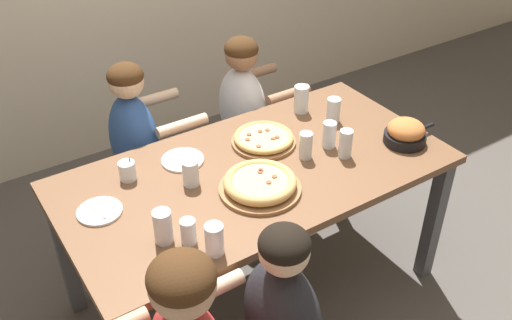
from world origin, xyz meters
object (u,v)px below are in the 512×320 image
Objects in this scene: drinking_glass_e at (188,233)px; drinking_glass_g at (163,228)px; drinking_glass_b at (214,241)px; skillet_bowl at (406,133)px; empty_plate_a at (183,160)px; drinking_glass_h at (191,174)px; diner_far_midleft at (139,168)px; drinking_glass_c at (329,135)px; drinking_glass_i at (306,147)px; pizza_board_second at (260,184)px; drinking_glass_d at (301,99)px; cocktail_glass_blue at (127,172)px; empty_plate_b at (100,211)px; drinking_glass_a at (333,111)px; pizza_board_main at (264,139)px; drinking_glass_f at (345,145)px; diner_far_midright at (243,133)px.

drinking_glass_e is 0.10m from drinking_glass_g.
skillet_bowl is at bearing 7.91° from drinking_glass_b.
drinking_glass_h is (-0.05, -0.18, 0.05)m from empty_plate_a.
diner_far_midleft is (-0.06, 0.44, -0.29)m from empty_plate_a.
drinking_glass_c and drinking_glass_i have the same top height.
drinking_glass_d is at bearing 39.00° from pizza_board_second.
cocktail_glass_blue is at bearing 159.90° from skillet_bowl.
cocktail_glass_blue is at bearing -176.31° from drinking_glass_d.
drinking_glass_c is at bearing -6.58° from empty_plate_b.
diner_far_midleft is (-0.90, 0.54, -0.34)m from drinking_glass_a.
empty_plate_a is at bearing 74.80° from drinking_glass_h.
pizza_board_second is 2.84× the size of drinking_glass_a.
drinking_glass_b is at bearing -137.43° from pizza_board_main.
drinking_glass_g is at bearing 128.59° from drinking_glass_b.
empty_plate_b is at bearing -34.12° from diner_far_midleft.
drinking_glass_c is 1.10× the size of drinking_glass_h.
drinking_glass_e is 0.75× the size of drinking_glass_f.
drinking_glass_i is at bearing -64.97° from pizza_board_main.
drinking_glass_a reaches higher than skillet_bowl.
pizza_board_second is at bearing -166.79° from drinking_glass_c.
pizza_board_second is 0.43m from drinking_glass_e.
drinking_glass_d reaches higher than cocktail_glass_blue.
drinking_glass_h is at bearing -174.61° from drinking_glass_a.
empty_plate_b is 1.16m from drinking_glass_f.
empty_plate_a is at bearing 173.28° from drinking_glass_a.
empty_plate_b is at bearing 159.47° from pizza_board_second.
pizza_board_main is 0.40m from drinking_glass_f.
drinking_glass_d is at bearing 10.32° from empty_plate_b.
drinking_glass_i is at bearing -8.50° from empty_plate_b.
drinking_glass_f is at bearing 41.36° from diner_far_midleft.
pizza_board_second is 0.71m from drinking_glass_a.
drinking_glass_g reaches higher than drinking_glass_b.
empty_plate_b is at bearing -177.82° from drinking_glass_a.
pizza_board_main is at bearing -21.48° from diner_far_midright.
skillet_bowl is at bearing -20.10° from cocktail_glass_blue.
drinking_glass_h reaches higher than drinking_glass_e.
empty_plate_b is at bearing -169.68° from drinking_glass_d.
diner_far_midleft is at bearing 79.89° from drinking_glass_e.
pizza_board_second is at bearing -42.04° from drinking_glass_h.
drinking_glass_g is 1.20× the size of drinking_glass_h.
skillet_bowl reaches higher than pizza_board_main.
drinking_glass_c is at bearing 5.62° from drinking_glass_i.
drinking_glass_h is at bearing -167.66° from pizza_board_main.
diner_far_midright reaches higher than drinking_glass_g.
drinking_glass_b is 0.88m from drinking_glass_f.
drinking_glass_e is 0.89× the size of drinking_glass_h.
drinking_glass_f is at bearing -22.89° from cocktail_glass_blue.
empty_plate_a is 1.51× the size of drinking_glass_i.
drinking_glass_h is (0.19, 0.33, 0.01)m from drinking_glass_e.
pizza_board_main reaches higher than empty_plate_a.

